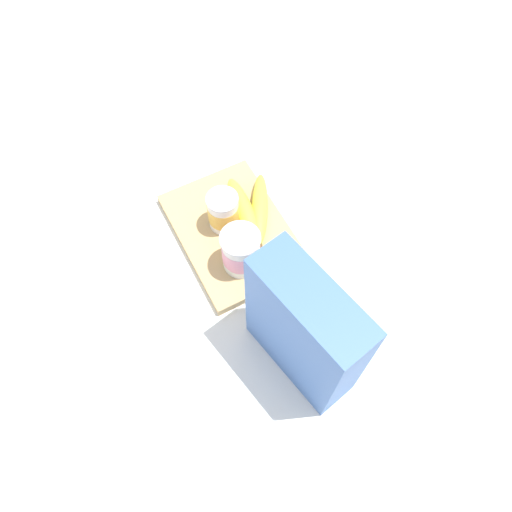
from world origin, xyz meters
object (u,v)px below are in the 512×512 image
at_px(cutting_board, 233,232).
at_px(banana_bunch, 251,210).
at_px(yogurt_cup_back, 223,211).
at_px(yogurt_cup_front, 241,251).
at_px(cereal_box, 304,331).

xyz_separation_m(cutting_board, banana_bunch, (0.01, -0.05, 0.03)).
xyz_separation_m(yogurt_cup_back, banana_bunch, (-0.01, -0.06, -0.03)).
bearing_deg(yogurt_cup_front, cutting_board, -14.30).
xyz_separation_m(cereal_box, banana_bunch, (0.31, -0.06, -0.10)).
relative_size(yogurt_cup_front, yogurt_cup_back, 1.11).
xyz_separation_m(yogurt_cup_front, banana_bunch, (0.09, -0.07, -0.03)).
distance_m(cutting_board, banana_bunch, 0.06).
bearing_deg(cereal_box, cutting_board, 166.27).
relative_size(cutting_board, cereal_box, 1.11).
relative_size(cutting_board, yogurt_cup_back, 3.46).
distance_m(cutting_board, cereal_box, 0.32).
relative_size(cutting_board, yogurt_cup_front, 3.12).
relative_size(yogurt_cup_front, banana_bunch, 0.53).
xyz_separation_m(cereal_box, yogurt_cup_back, (0.31, -0.00, -0.07)).
bearing_deg(banana_bunch, cereal_box, 168.50).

